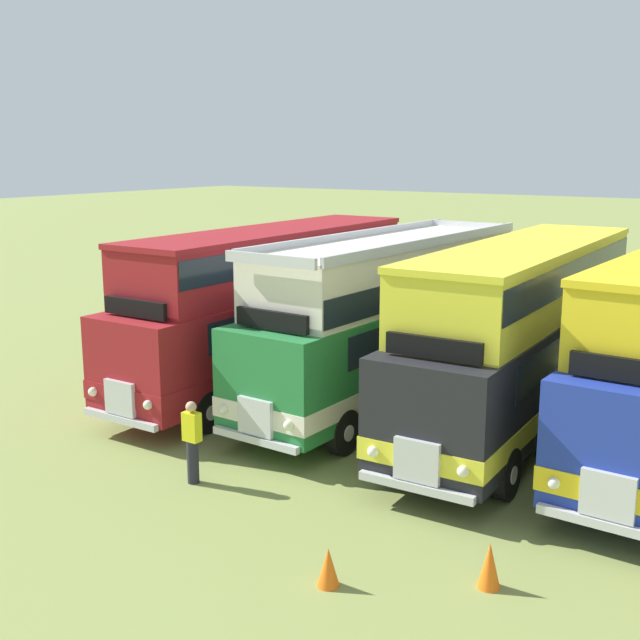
{
  "coord_description": "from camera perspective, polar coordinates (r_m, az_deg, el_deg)",
  "views": [
    {
      "loc": [
        -0.99,
        -17.98,
        6.66
      ],
      "look_at": [
        -12.67,
        -0.21,
        2.13
      ],
      "focal_mm": 44.98,
      "sensor_mm": 36.0,
      "label": 1
    }
  ],
  "objects": [
    {
      "name": "bus_first_in_row",
      "position": [
        22.76,
        -3.51,
        1.42
      ],
      "size": [
        2.64,
        11.4,
        4.49
      ],
      "color": "maroon",
      "rests_on": "ground"
    },
    {
      "name": "cone_far_end",
      "position": [
        13.19,
        11.96,
        -16.71
      ],
      "size": [
        0.36,
        0.36,
        0.75
      ],
      "primitive_type": "cone",
      "color": "orange",
      "rests_on": "ground"
    },
    {
      "name": "bus_second_in_row",
      "position": [
        21.19,
        4.97,
        0.28
      ],
      "size": [
        2.97,
        10.96,
        4.52
      ],
      "color": "#237538",
      "rests_on": "ground"
    },
    {
      "name": "bus_third_in_row",
      "position": [
        19.75,
        14.18,
        -0.57
      ],
      "size": [
        2.84,
        11.57,
        4.49
      ],
      "color": "black",
      "rests_on": "ground"
    },
    {
      "name": "cone_near_end",
      "position": [
        13.0,
        0.6,
        -17.17
      ],
      "size": [
        0.36,
        0.36,
        0.64
      ],
      "primitive_type": "cone",
      "color": "orange",
      "rests_on": "ground"
    },
    {
      "name": "marshal_person",
      "position": [
        16.56,
        -9.08,
        -8.53
      ],
      "size": [
        0.36,
        0.24,
        1.73
      ],
      "color": "#23232D",
      "rests_on": "ground"
    }
  ]
}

